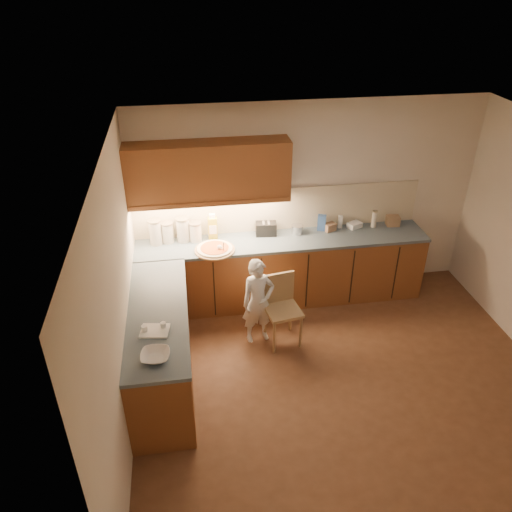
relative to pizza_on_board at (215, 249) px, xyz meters
name	(u,v)px	position (x,y,z in m)	size (l,w,h in m)	color
room	(361,252)	(1.26, -1.54, 0.73)	(4.54, 4.50, 2.62)	#58331E
l_counter	(246,292)	(0.34, -0.29, -0.48)	(3.77, 2.62, 0.92)	brown
backsplash	(279,209)	(0.89, 0.45, 0.27)	(3.75, 0.02, 0.58)	beige
upper_cabinets	(208,171)	(-0.01, 0.29, 0.91)	(1.95, 0.36, 0.73)	brown
pizza_on_board	(215,249)	(0.00, 0.00, 0.00)	(0.50, 0.50, 0.20)	tan
child	(258,301)	(0.44, -0.62, -0.39)	(0.40, 0.26, 1.10)	white
wooden_chair	(281,304)	(0.71, -0.66, -0.44)	(0.45, 0.45, 0.87)	tan
mixing_bowl	(155,356)	(-0.69, -1.85, 0.01)	(0.26, 0.26, 0.06)	silver
canister_a	(155,232)	(-0.71, 0.29, 0.15)	(0.17, 0.17, 0.33)	beige
canister_b	(168,232)	(-0.56, 0.31, 0.12)	(0.16, 0.16, 0.28)	silver
canister_c	(183,229)	(-0.37, 0.32, 0.14)	(0.17, 0.17, 0.33)	beige
canister_d	(196,232)	(-0.22, 0.29, 0.11)	(0.16, 0.16, 0.26)	white
oil_jug	(213,227)	(0.00, 0.32, 0.14)	(0.12, 0.09, 0.35)	gold
toaster	(266,229)	(0.69, 0.32, 0.06)	(0.28, 0.18, 0.18)	black
steel_pot	(297,229)	(1.10, 0.29, 0.04)	(0.16, 0.16, 0.12)	silver
blue_box	(322,223)	(1.44, 0.34, 0.08)	(0.11, 0.07, 0.21)	#365DA4
card_box_a	(330,227)	(1.55, 0.30, 0.03)	(0.14, 0.10, 0.10)	#A07756
white_bottle	(340,222)	(1.71, 0.37, 0.06)	(0.06, 0.06, 0.17)	silver
flat_pack	(354,225)	(1.90, 0.34, 0.01)	(0.18, 0.13, 0.07)	white
tall_jar	(374,219)	(2.16, 0.31, 0.10)	(0.08, 0.08, 0.24)	silver
card_box_b	(393,221)	(2.43, 0.32, 0.04)	(0.17, 0.13, 0.13)	#9B7853
dough_cloth	(155,331)	(-0.70, -1.46, -0.01)	(0.27, 0.21, 0.02)	white
spice_jar_a	(145,329)	(-0.80, -1.46, 0.02)	(0.06, 0.06, 0.08)	white
spice_jar_b	(163,326)	(-0.62, -1.43, 0.01)	(0.05, 0.05, 0.07)	white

